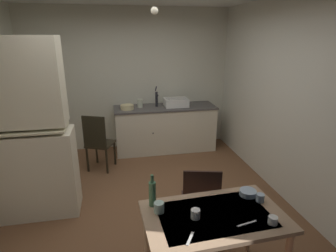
{
  "coord_description": "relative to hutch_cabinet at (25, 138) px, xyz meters",
  "views": [
    {
      "loc": [
        -0.31,
        -3.21,
        2.17
      ],
      "look_at": [
        0.3,
        -0.11,
        1.12
      ],
      "focal_mm": 29.57,
      "sensor_mm": 36.0,
      "label": 1
    }
  ],
  "objects": [
    {
      "name": "hutch_cabinet",
      "position": [
        0.0,
        0.0,
        0.0
      ],
      "size": [
        1.07,
        0.45,
        2.16
      ],
      "color": "beige",
      "rests_on": "ground"
    },
    {
      "name": "ground_plane",
      "position": [
        1.36,
        -0.1,
        -1.01
      ],
      "size": [
        5.24,
        5.24,
        0.0
      ],
      "primitive_type": "plane",
      "color": "brown"
    },
    {
      "name": "mug_tall",
      "position": [
        1.36,
        -1.35,
        -0.22
      ],
      "size": [
        0.09,
        0.09,
        0.09
      ],
      "primitive_type": "cylinder",
      "color": "#ADD1C1",
      "rests_on": "dining_table"
    },
    {
      "name": "sink_basin",
      "position": [
        2.2,
        1.7,
        -0.07
      ],
      "size": [
        0.44,
        0.34,
        0.15
      ],
      "color": "white",
      "rests_on": "counter_cabinet"
    },
    {
      "name": "wall_back",
      "position": [
        1.36,
        2.07,
        0.32
      ],
      "size": [
        3.93,
        0.1,
        2.66
      ],
      "primitive_type": "cube",
      "color": "beige",
      "rests_on": "ground"
    },
    {
      "name": "mug_dark",
      "position": [
        2.28,
        -1.37,
        -0.23
      ],
      "size": [
        0.07,
        0.07,
        0.07
      ],
      "primitive_type": "cylinder",
      "color": "#9EB2C6",
      "rests_on": "dining_table"
    },
    {
      "name": "counter_cabinet",
      "position": [
        1.99,
        1.7,
        -0.58
      ],
      "size": [
        1.92,
        0.64,
        0.87
      ],
      "color": "beige",
      "rests_on": "ground"
    },
    {
      "name": "table_knife",
      "position": [
        2.02,
        -1.63,
        -0.26
      ],
      "size": [
        0.18,
        0.05,
        0.0
      ],
      "primitive_type": "cube",
      "rotation": [
        0.0,
        0.0,
        3.33
      ],
      "color": "silver",
      "rests_on": "dining_table"
    },
    {
      "name": "dining_table",
      "position": [
        1.81,
        -1.47,
        -0.37
      ],
      "size": [
        1.2,
        0.75,
        0.75
      ],
      "color": "tan",
      "rests_on": "ground"
    },
    {
      "name": "teacup_cream",
      "position": [
        2.22,
        -1.67,
        -0.23
      ],
      "size": [
        0.07,
        0.07,
        0.06
      ],
      "primitive_type": "cylinder",
      "color": "white",
      "rests_on": "dining_table"
    },
    {
      "name": "chair_by_counter",
      "position": [
        0.75,
        1.04,
        -0.51
      ],
      "size": [
        0.52,
        0.52,
        0.97
      ],
      "color": "#2B2417",
      "rests_on": "ground"
    },
    {
      "name": "hand_pump",
      "position": [
        1.84,
        1.75,
        0.02
      ],
      "size": [
        0.05,
        0.27,
        0.39
      ],
      "color": "#232328",
      "rests_on": "counter_cabinet"
    },
    {
      "name": "mixing_bowl_counter",
      "position": [
        1.28,
        1.65,
        -0.1
      ],
      "size": [
        0.24,
        0.24,
        0.08
      ],
      "primitive_type": "cylinder",
      "color": "beige",
      "rests_on": "counter_cabinet"
    },
    {
      "name": "wall_right",
      "position": [
        3.33,
        -0.1,
        0.32
      ],
      "size": [
        0.1,
        4.34,
        2.66
      ],
      "primitive_type": "cube",
      "color": "beige",
      "rests_on": "ground"
    },
    {
      "name": "serving_bowl_wide",
      "position": [
        2.21,
        -1.25,
        -0.24
      ],
      "size": [
        0.15,
        0.15,
        0.05
      ],
      "primitive_type": "cylinder",
      "color": "#9EB2C6",
      "rests_on": "dining_table"
    },
    {
      "name": "stoneware_crock",
      "position": [
        1.52,
        1.75,
        -0.07
      ],
      "size": [
        0.1,
        0.1,
        0.15
      ],
      "primitive_type": "cylinder",
      "color": "beige",
      "rests_on": "counter_cabinet"
    },
    {
      "name": "chair_far_side",
      "position": [
        1.88,
        -0.89,
        -0.53
      ],
      "size": [
        0.48,
        0.48,
        0.9
      ],
      "color": "#311E1C",
      "rests_on": "ground"
    },
    {
      "name": "glass_bottle",
      "position": [
        1.32,
        -1.24,
        -0.14
      ],
      "size": [
        0.06,
        0.06,
        0.3
      ],
      "color": "#4C7F56",
      "rests_on": "dining_table"
    },
    {
      "name": "teacup_mint",
      "position": [
        1.64,
        -1.48,
        -0.23
      ],
      "size": [
        0.08,
        0.08,
        0.08
      ],
      "primitive_type": "cylinder",
      "color": "white",
      "rests_on": "dining_table"
    },
    {
      "name": "pendant_bulb",
      "position": [
        1.52,
        -0.21,
        1.39
      ],
      "size": [
        0.08,
        0.08,
        0.08
      ],
      "primitive_type": "sphere",
      "color": "#F9EFCC"
    },
    {
      "name": "teaspoon_near_bowl",
      "position": [
        1.53,
        -1.71,
        -0.26
      ],
      "size": [
        0.1,
        0.14,
        0.0
      ],
      "primitive_type": "cube",
      "rotation": [
        0.0,
        0.0,
        1.02
      ],
      "color": "beige",
      "rests_on": "dining_table"
    }
  ]
}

